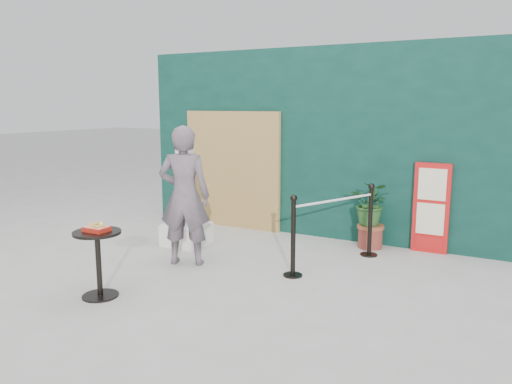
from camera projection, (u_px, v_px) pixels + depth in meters
name	position (u px, v px, depth m)	size (l,w,h in m)	color
ground	(205.00, 297.00, 5.56)	(60.00, 60.00, 0.00)	#ADAAA5
back_wall	(313.00, 143.00, 8.03)	(6.00, 0.30, 3.00)	#092C24
bamboo_fence	(232.00, 170.00, 8.59)	(1.80, 0.08, 2.00)	tan
woman	(184.00, 196.00, 6.56)	(0.68, 0.44, 1.85)	#695A63
menu_board	(431.00, 208.00, 7.12)	(0.50, 0.07, 1.30)	red
statue	(186.00, 198.00, 7.51)	(0.69, 0.69, 1.77)	silver
cafe_table	(98.00, 253.00, 5.48)	(0.52, 0.52, 0.75)	black
food_basket	(97.00, 228.00, 5.43)	(0.26, 0.19, 0.11)	#AD1F12
planter	(371.00, 209.00, 7.36)	(0.59, 0.51, 1.00)	brown
stanchion_barrier	(334.00, 229.00, 6.57)	(0.84, 1.54, 1.03)	black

